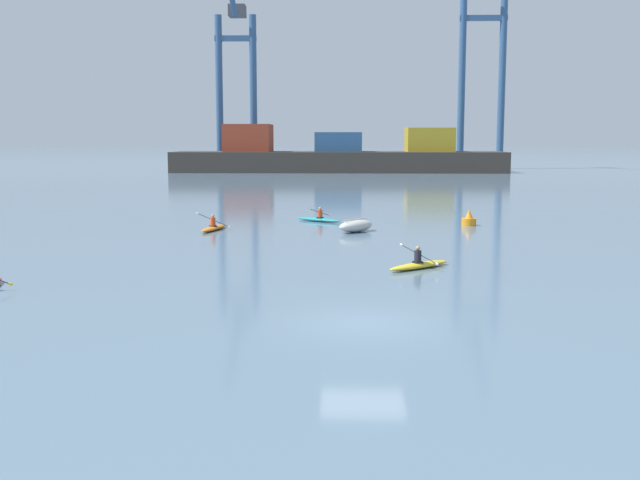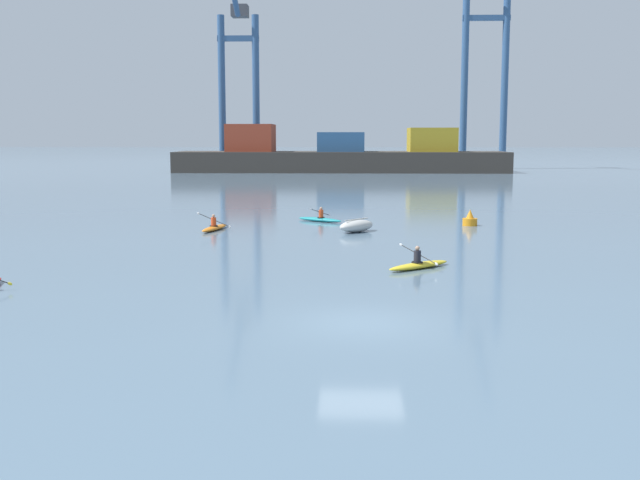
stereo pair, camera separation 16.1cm
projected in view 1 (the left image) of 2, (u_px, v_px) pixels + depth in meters
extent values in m
plane|color=slate|center=(363.00, 322.00, 22.25)|extent=(800.00, 800.00, 0.00)
cube|color=#38332D|center=(338.00, 162.00, 119.37)|extent=(51.80, 10.93, 3.18)
cube|color=#993823|center=(248.00, 138.00, 119.33)|extent=(7.25, 7.65, 4.27)
cube|color=#2D5684|center=(338.00, 142.00, 118.95)|extent=(7.25, 7.65, 3.01)
cube|color=#B29323|center=(429.00, 140.00, 118.44)|extent=(7.25, 7.65, 3.70)
cylinder|color=#335684|center=(219.00, 93.00, 128.02)|extent=(1.20, 1.20, 25.73)
cylinder|color=#335684|center=(253.00, 93.00, 127.83)|extent=(1.20, 1.20, 25.73)
cube|color=#335684|center=(236.00, 38.00, 126.71)|extent=(7.00, 0.90, 0.90)
cube|color=#47474C|center=(237.00, 11.00, 128.53)|extent=(2.80, 2.80, 2.00)
cylinder|color=#335684|center=(462.00, 81.00, 129.34)|extent=(1.20, 1.20, 29.93)
cylinder|color=#335684|center=(502.00, 81.00, 129.12)|extent=(1.20, 1.20, 29.93)
cube|color=#335684|center=(484.00, 18.00, 127.82)|extent=(8.04, 0.90, 0.90)
ellipsoid|color=beige|center=(356.00, 226.00, 43.52)|extent=(2.54, 2.68, 0.70)
cube|color=beige|center=(356.00, 219.00, 43.47)|extent=(1.33, 1.50, 0.06)
cylinder|color=orange|center=(469.00, 222.00, 46.69)|extent=(0.90, 0.90, 0.45)
cone|color=orange|center=(469.00, 214.00, 46.62)|extent=(0.49, 0.49, 0.55)
ellipsoid|color=teal|center=(319.00, 220.00, 48.89)|extent=(3.14, 2.43, 0.26)
torus|color=black|center=(320.00, 218.00, 48.81)|extent=(0.68, 0.68, 0.05)
cylinder|color=#DB471E|center=(320.00, 214.00, 48.78)|extent=(0.30, 0.30, 0.50)
sphere|color=tan|center=(320.00, 208.00, 48.73)|extent=(0.19, 0.19, 0.19)
cylinder|color=black|center=(319.00, 212.00, 48.80)|extent=(1.19, 1.69, 0.59)
ellipsoid|color=silver|center=(310.00, 209.00, 47.95)|extent=(0.15, 0.19, 0.15)
ellipsoid|color=silver|center=(329.00, 215.00, 49.64)|extent=(0.15, 0.19, 0.15)
ellipsoid|color=yellow|center=(419.00, 265.00, 31.41)|extent=(2.95, 2.69, 0.26)
torus|color=black|center=(418.00, 262.00, 31.33)|extent=(0.69, 0.69, 0.05)
cylinder|color=#23232D|center=(418.00, 257.00, 31.29)|extent=(0.30, 0.30, 0.50)
sphere|color=tan|center=(418.00, 248.00, 31.25)|extent=(0.19, 0.19, 0.19)
cylinder|color=black|center=(419.00, 254.00, 31.31)|extent=(1.37, 1.55, 0.60)
ellipsoid|color=silver|center=(401.00, 245.00, 32.05)|extent=(0.16, 0.18, 0.15)
ellipsoid|color=silver|center=(437.00, 264.00, 30.57)|extent=(0.16, 0.18, 0.15)
ellipsoid|color=orange|center=(214.00, 228.00, 44.30)|extent=(1.33, 3.45, 0.26)
torus|color=black|center=(213.00, 226.00, 44.18)|extent=(0.59, 0.59, 0.05)
cylinder|color=#DB471E|center=(213.00, 222.00, 44.15)|extent=(0.30, 0.30, 0.50)
sphere|color=tan|center=(213.00, 216.00, 44.10)|extent=(0.19, 0.19, 0.19)
cylinder|color=black|center=(213.00, 220.00, 44.18)|extent=(1.94, 0.47, 0.77)
ellipsoid|color=silver|center=(197.00, 213.00, 44.38)|extent=(0.21, 0.08, 0.17)
ellipsoid|color=silver|center=(229.00, 227.00, 43.99)|extent=(0.21, 0.08, 0.17)
ellipsoid|color=yellow|center=(10.00, 284.00, 26.85)|extent=(0.21, 0.06, 0.17)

